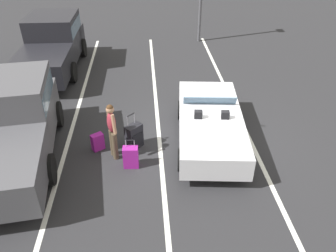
% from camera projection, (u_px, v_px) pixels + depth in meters
% --- Properties ---
extents(ground_plane, '(80.00, 80.00, 0.00)m').
position_uv_depth(ground_plane, '(209.00, 141.00, 9.97)').
color(ground_plane, '#28282B').
extents(lot_line_near, '(18.00, 0.12, 0.01)m').
position_uv_depth(lot_line_near, '(250.00, 139.00, 10.04)').
color(lot_line_near, silver).
rests_on(lot_line_near, ground_plane).
extents(lot_line_mid, '(18.00, 0.12, 0.01)m').
position_uv_depth(lot_line_mid, '(160.00, 143.00, 9.88)').
color(lot_line_mid, silver).
rests_on(lot_line_mid, ground_plane).
extents(lot_line_far, '(18.00, 0.12, 0.01)m').
position_uv_depth(lot_line_far, '(67.00, 147.00, 9.71)').
color(lot_line_far, silver).
rests_on(lot_line_far, ground_plane).
extents(convertible_car, '(4.29, 2.16, 1.24)m').
position_uv_depth(convertible_car, '(209.00, 121.00, 9.82)').
color(convertible_car, silver).
rests_on(convertible_car, ground_plane).
extents(suitcase_large_black, '(0.54, 0.54, 1.08)m').
position_uv_depth(suitcase_large_black, '(134.00, 136.00, 9.53)').
color(suitcase_large_black, black).
rests_on(suitcase_large_black, ground_plane).
extents(suitcase_medium_bright, '(0.26, 0.41, 0.83)m').
position_uv_depth(suitcase_medium_bright, '(131.00, 157.00, 8.85)').
color(suitcase_medium_bright, '#991E8C').
rests_on(suitcase_medium_bright, ground_plane).
extents(suitcase_small_carryon, '(0.35, 0.39, 0.50)m').
position_uv_depth(suitcase_small_carryon, '(98.00, 142.00, 9.52)').
color(suitcase_small_carryon, '#991E8C').
rests_on(suitcase_small_carryon, ground_plane).
extents(traveler_person, '(0.59, 0.33, 1.65)m').
position_uv_depth(traveler_person, '(112.00, 129.00, 8.86)').
color(traveler_person, '#4C3F2D').
rests_on(traveler_person, ground_plane).
extents(parked_pickup_truck_near, '(5.19, 2.53, 2.10)m').
position_uv_depth(parked_pickup_truck_near, '(13.00, 120.00, 8.86)').
color(parked_pickup_truck_near, '#4C4C51').
rests_on(parked_pickup_truck_near, ground_plane).
extents(parked_pickup_truck_far, '(5.02, 2.13, 2.10)m').
position_uv_depth(parked_pickup_truck_far, '(53.00, 43.00, 13.76)').
color(parked_pickup_truck_far, black).
rests_on(parked_pickup_truck_far, ground_plane).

